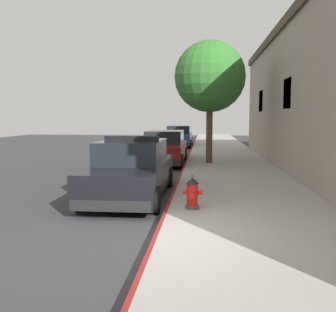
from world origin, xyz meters
name	(u,v)px	position (x,y,z in m)	size (l,w,h in m)	color
ground_plane	(94,169)	(-4.13, 10.00, -0.10)	(34.39, 60.00, 0.20)	#353538
sidewalk_pavement	(229,166)	(1.87, 10.00, 0.08)	(3.74, 60.00, 0.17)	#9E9991
curb_painted_edge	(185,166)	(-0.04, 10.00, 0.08)	(0.08, 60.00, 0.17)	maroon
police_cruiser	(132,170)	(-1.20, 3.71, 0.74)	(1.94, 4.84, 1.68)	black
parked_car_silver_ahead	(165,148)	(-1.09, 11.40, 0.74)	(1.94, 4.84, 1.56)	maroon
parked_car_dark_far	(179,137)	(-1.13, 22.08, 0.74)	(1.94, 4.84, 1.56)	navy
fire_hydrant	(192,193)	(0.52, 1.85, 0.52)	(0.44, 0.40, 0.76)	#4C4C51
street_tree	(210,77)	(0.99, 10.53, 3.95)	(3.11, 3.11, 5.35)	brown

